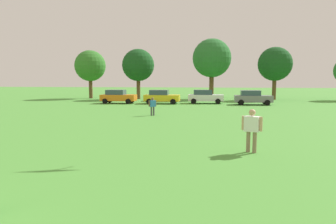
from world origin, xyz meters
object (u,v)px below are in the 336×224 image
at_px(parked_car_orange_0, 118,96).
at_px(parked_car_yellow_1, 161,97).
at_px(adult_bystander, 252,127).
at_px(tree_center_left, 212,58).
at_px(tree_far_left, 90,66).
at_px(tree_left, 138,65).
at_px(bystander_near_trees, 153,105).
at_px(tree_center_right, 275,64).
at_px(parked_car_gray_3, 252,97).
at_px(parked_car_white_2, 205,96).

xyz_separation_m(parked_car_orange_0, parked_car_yellow_1, (5.42, 0.24, 0.00)).
bearing_deg(adult_bystander, tree_center_left, -65.12).
distance_m(parked_car_yellow_1, tree_far_left, 16.16).
bearing_deg(tree_left, bystander_near_trees, -73.74).
bearing_deg(parked_car_yellow_1, parked_car_orange_0, -177.51).
relative_size(tree_far_left, tree_center_left, 0.82).
height_order(adult_bystander, tree_center_right, tree_center_right).
xyz_separation_m(bystander_near_trees, tree_center_left, (4.81, 23.01, 5.25)).
bearing_deg(parked_car_gray_3, tree_center_right, 66.18).
bearing_deg(parked_car_white_2, parked_car_orange_0, -172.50).
xyz_separation_m(parked_car_white_2, tree_far_left, (-17.98, 7.94, 4.18)).
distance_m(parked_car_gray_3, tree_far_left, 25.63).
relative_size(parked_car_yellow_1, tree_left, 0.57).
height_order(adult_bystander, parked_car_yellow_1, adult_bystander).
bearing_deg(parked_car_white_2, parked_car_yellow_1, -167.52).
height_order(bystander_near_trees, parked_car_orange_0, parked_car_orange_0).
distance_m(parked_car_yellow_1, parked_car_white_2, 5.45).
height_order(tree_left, tree_center_left, tree_center_left).
bearing_deg(parked_car_gray_3, tree_left, 151.11).
bearing_deg(parked_car_gray_3, tree_far_left, 158.53).
height_order(parked_car_white_2, tree_center_left, tree_center_left).
relative_size(parked_car_yellow_1, parked_car_white_2, 1.00).
bearing_deg(bystander_near_trees, tree_left, 67.93).
bearing_deg(parked_car_gray_3, parked_car_orange_0, -179.65).
bearing_deg(parked_car_white_2, tree_center_left, 85.28).
bearing_deg(parked_car_white_2, tree_far_left, 156.18).
height_order(parked_car_orange_0, tree_left, tree_left).
bearing_deg(tree_far_left, tree_center_right, 1.03).
bearing_deg(adult_bystander, parked_car_yellow_1, -50.48).
height_order(tree_far_left, tree_center_right, tree_center_right).
height_order(parked_car_yellow_1, tree_center_left, tree_center_left).
relative_size(adult_bystander, tree_center_left, 0.20).
height_order(parked_car_yellow_1, parked_car_gray_3, same).
relative_size(adult_bystander, parked_car_orange_0, 0.41).
height_order(adult_bystander, bystander_near_trees, adult_bystander).
distance_m(bystander_near_trees, parked_car_orange_0, 13.99).
distance_m(parked_car_white_2, parked_car_gray_3, 5.70).
bearing_deg(parked_car_yellow_1, parked_car_gray_3, -0.72).
bearing_deg(parked_car_white_2, tree_center_right, 40.59).
bearing_deg(parked_car_orange_0, tree_left, 86.47).
relative_size(bystander_near_trees, parked_car_white_2, 0.35).
bearing_deg(tree_center_left, adult_bystander, -87.41).
relative_size(tree_center_left, tree_center_right, 1.19).
xyz_separation_m(parked_car_gray_3, tree_far_left, (-23.53, 9.25, 4.18)).
xyz_separation_m(adult_bystander, tree_center_right, (7.49, 34.37, 4.10)).
xyz_separation_m(bystander_near_trees, tree_left, (-6.15, 21.07, 4.18)).
relative_size(parked_car_white_2, tree_left, 0.57).
height_order(tree_far_left, tree_center_left, tree_center_left).
bearing_deg(tree_center_right, parked_car_white_2, -139.41).
bearing_deg(parked_car_orange_0, tree_far_left, 127.78).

